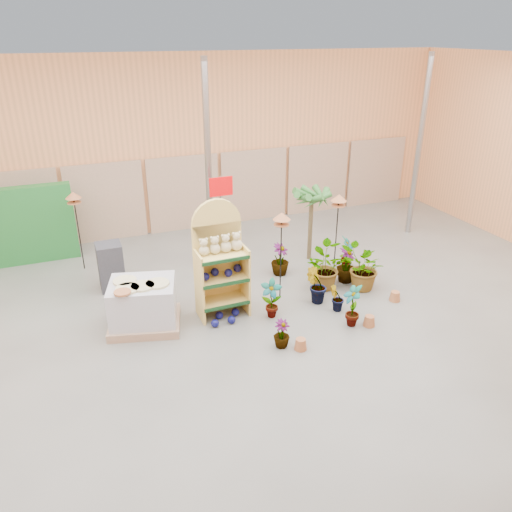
{
  "coord_description": "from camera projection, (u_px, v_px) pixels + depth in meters",
  "views": [
    {
      "loc": [
        -2.92,
        -6.6,
        4.97
      ],
      "look_at": [
        0.3,
        1.5,
        1.0
      ],
      "focal_mm": 35.0,
      "sensor_mm": 36.0,
      "label": 1
    }
  ],
  "objects": [
    {
      "name": "trellis_stock",
      "position": [
        29.0,
        225.0,
        11.37
      ],
      "size": [
        2.0,
        0.3,
        1.8
      ],
      "primitive_type": "cube",
      "color": "#1D6828",
      "rests_on": "ground"
    },
    {
      "name": "teddy_bears",
      "position": [
        222.0,
        245.0,
        9.02
      ],
      "size": [
        0.82,
        0.22,
        0.35
      ],
      "color": "#CABC90",
      "rests_on": "display_shelf"
    },
    {
      "name": "gazing_balls_floor",
      "position": [
        225.0,
        318.0,
        9.29
      ],
      "size": [
        0.63,
        0.39,
        0.15
      ],
      "color": "#0E0F54",
      "rests_on": "ground"
    },
    {
      "name": "offer_sign",
      "position": [
        221.0,
        206.0,
        10.53
      ],
      "size": [
        0.5,
        0.08,
        2.2
      ],
      "color": "gray",
      "rests_on": "ground"
    },
    {
      "name": "bird_table_right",
      "position": [
        339.0,
        201.0,
        10.45
      ],
      "size": [
        0.34,
        0.34,
        1.83
      ],
      "color": "black",
      "rests_on": "ground"
    },
    {
      "name": "potted_plant_11",
      "position": [
        280.0,
        259.0,
        10.97
      ],
      "size": [
        0.56,
        0.56,
        0.71
      ],
      "primitive_type": "imported",
      "rotation": [
        0.0,
        0.0,
        0.63
      ],
      "color": "#2F6A2A",
      "rests_on": "ground"
    },
    {
      "name": "potted_plant_2",
      "position": [
        323.0,
        267.0,
        10.34
      ],
      "size": [
        0.85,
        0.95,
        0.96
      ],
      "primitive_type": "imported",
      "rotation": [
        0.0,
        0.0,
        1.7
      ],
      "color": "#2F6A2A",
      "rests_on": "ground"
    },
    {
      "name": "pallet_stack",
      "position": [
        143.0,
        305.0,
        8.98
      ],
      "size": [
        1.47,
        1.33,
        0.93
      ],
      "rotation": [
        0.0,
        0.0,
        -0.26
      ],
      "color": "#9A7A62",
      "rests_on": "ground"
    },
    {
      "name": "room",
      "position": [
        252.0,
        207.0,
        8.48
      ],
      "size": [
        15.2,
        12.1,
        4.7
      ],
      "color": "#5A5B56",
      "rests_on": "ground"
    },
    {
      "name": "potted_plant_3",
      "position": [
        346.0,
        265.0,
        10.65
      ],
      "size": [
        0.6,
        0.6,
        0.76
      ],
      "primitive_type": "imported",
      "rotation": [
        0.0,
        0.0,
        0.84
      ],
      "color": "#2F6A2A",
      "rests_on": "ground"
    },
    {
      "name": "palm",
      "position": [
        312.0,
        196.0,
        11.23
      ],
      "size": [
        0.7,
        0.7,
        1.81
      ],
      "color": "brown",
      "rests_on": "ground"
    },
    {
      "name": "bird_table_front",
      "position": [
        282.0,
        219.0,
        9.47
      ],
      "size": [
        0.34,
        0.34,
        1.81
      ],
      "color": "black",
      "rests_on": "ground"
    },
    {
      "name": "potted_plant_9",
      "position": [
        337.0,
        298.0,
        9.56
      ],
      "size": [
        0.31,
        0.25,
        0.53
      ],
      "primitive_type": "imported",
      "rotation": [
        0.0,
        0.0,
        3.2
      ],
      "color": "#2F6A2A",
      "rests_on": "ground"
    },
    {
      "name": "potted_plant_4",
      "position": [
        347.0,
        252.0,
        11.25
      ],
      "size": [
        0.47,
        0.49,
        0.78
      ],
      "primitive_type": "imported",
      "rotation": [
        0.0,
        0.0,
        0.89
      ],
      "color": "#2F6A2A",
      "rests_on": "ground"
    },
    {
      "name": "potted_plant_7",
      "position": [
        282.0,
        334.0,
        8.48
      ],
      "size": [
        0.35,
        0.35,
        0.5
      ],
      "primitive_type": "imported",
      "rotation": [
        0.0,
        0.0,
        0.29
      ],
      "color": "#2F6A2A",
      "rests_on": "ground"
    },
    {
      "name": "potted_plant_8",
      "position": [
        352.0,
        305.0,
        9.04
      ],
      "size": [
        0.38,
        0.49,
        0.82
      ],
      "primitive_type": "imported",
      "rotation": [
        0.0,
        0.0,
        4.49
      ],
      "color": "#2F6A2A",
      "rests_on": "ground"
    },
    {
      "name": "potted_plant_1",
      "position": [
        316.0,
        286.0,
        9.8
      ],
      "size": [
        0.47,
        0.41,
        0.75
      ],
      "primitive_type": "imported",
      "rotation": [
        0.0,
        0.0,
        2.94
      ],
      "color": "#2F6A2A",
      "rests_on": "ground"
    },
    {
      "name": "potted_plant_10",
      "position": [
        363.0,
        269.0,
        10.25
      ],
      "size": [
        0.98,
        0.88,
        0.97
      ],
      "primitive_type": "imported",
      "rotation": [
        0.0,
        0.0,
        3.3
      ],
      "color": "#2F6A2A",
      "rests_on": "ground"
    },
    {
      "name": "display_shelf",
      "position": [
        219.0,
        263.0,
        9.26
      ],
      "size": [
        0.94,
        0.6,
        2.23
      ],
      "rotation": [
        0.0,
        0.0,
        0.01
      ],
      "color": "#D4B35A",
      "rests_on": "ground"
    },
    {
      "name": "bird_table_back",
      "position": [
        73.0,
        198.0,
        10.68
      ],
      "size": [
        0.34,
        0.34,
        1.81
      ],
      "color": "black",
      "rests_on": "ground"
    },
    {
      "name": "gazing_balls_shelf",
      "position": [
        222.0,
        272.0,
        9.21
      ],
      "size": [
        0.82,
        0.28,
        0.16
      ],
      "color": "#0E0F54",
      "rests_on": "display_shelf"
    },
    {
      "name": "charcoal_planters",
      "position": [
        111.0,
        266.0,
        10.31
      ],
      "size": [
        0.5,
        0.5,
        1.0
      ],
      "color": "#26272C",
      "rests_on": "ground"
    },
    {
      "name": "potted_plant_0",
      "position": [
        271.0,
        299.0,
        9.31
      ],
      "size": [
        0.49,
        0.43,
        0.77
      ],
      "primitive_type": "imported",
      "rotation": [
        0.0,
        0.0,
        5.79
      ],
      "color": "#2F6A2A",
      "rests_on": "ground"
    }
  ]
}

